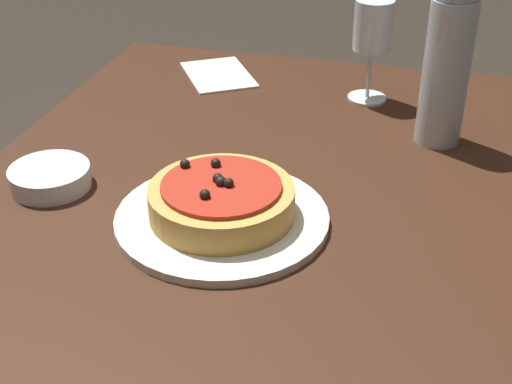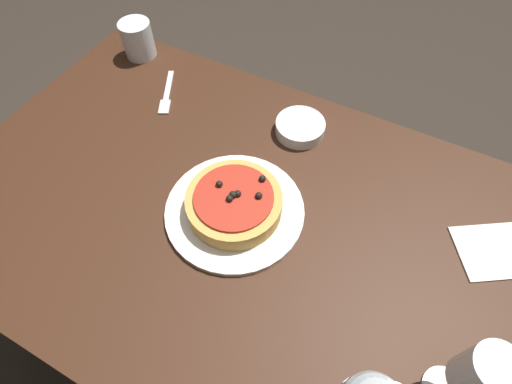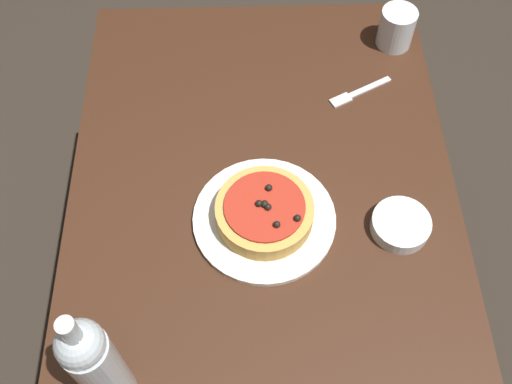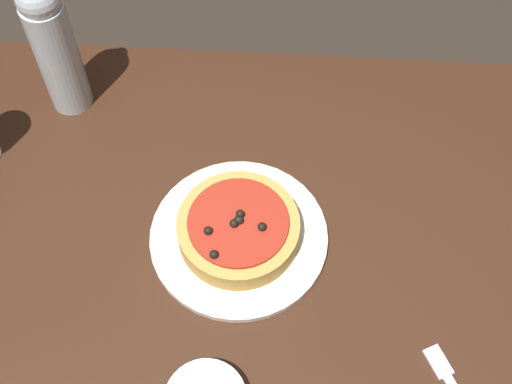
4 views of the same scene
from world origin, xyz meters
The scene contains 9 objects.
ground_plane centered at (0.00, 0.00, 0.00)m, with size 14.00×14.00×0.00m, color #2D261E.
dining_table centered at (0.00, 0.00, 0.61)m, with size 1.27×0.81×0.70m.
dinner_plate centered at (-0.01, 0.00, 0.71)m, with size 0.29×0.29×0.01m.
pizza centered at (-0.01, 0.00, 0.74)m, with size 0.19×0.19×0.06m.
wine_glass centered at (0.46, -0.14, 0.83)m, with size 0.07×0.07×0.18m.
water_cup centered at (-0.50, 0.33, 0.75)m, with size 0.09×0.09×0.10m.
side_bowl centered at (0.02, 0.27, 0.72)m, with size 0.12×0.12×0.03m.
fork centered at (-0.34, 0.23, 0.70)m, with size 0.09×0.15×0.00m.
paper_napkin centered at (0.50, 0.16, 0.70)m, with size 0.21×0.19×0.00m.
Camera 2 is at (0.24, -0.37, 1.41)m, focal length 28.00 mm.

